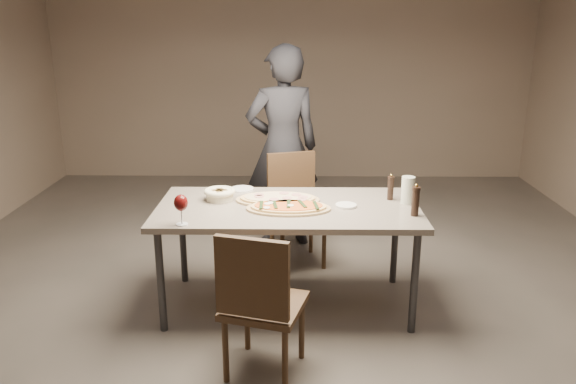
{
  "coord_description": "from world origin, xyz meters",
  "views": [
    {
      "loc": [
        0.05,
        -3.66,
        1.97
      ],
      "look_at": [
        0.0,
        0.0,
        0.85
      ],
      "focal_mm": 35.0,
      "sensor_mm": 36.0,
      "label": 1
    }
  ],
  "objects_px": {
    "dining_table": "(288,214)",
    "zucchini_pizza": "(288,207)",
    "ham_pizza": "(278,199)",
    "chair_near": "(259,298)",
    "pepper_mill_left": "(415,201)",
    "diner": "(283,148)",
    "chair_far": "(295,202)",
    "carafe": "(408,190)",
    "bread_basket": "(220,194)"
  },
  "relations": [
    {
      "from": "dining_table",
      "to": "zucchini_pizza",
      "type": "distance_m",
      "value": 0.11
    },
    {
      "from": "ham_pizza",
      "to": "chair_near",
      "type": "xyz_separation_m",
      "value": [
        -0.07,
        -0.99,
        -0.26
      ]
    },
    {
      "from": "ham_pizza",
      "to": "pepper_mill_left",
      "type": "bearing_deg",
      "value": -38.23
    },
    {
      "from": "dining_table",
      "to": "diner",
      "type": "xyz_separation_m",
      "value": [
        -0.06,
        1.19,
        0.2
      ]
    },
    {
      "from": "ham_pizza",
      "to": "chair_far",
      "type": "relative_size",
      "value": 0.65
    },
    {
      "from": "ham_pizza",
      "to": "pepper_mill_left",
      "type": "height_order",
      "value": "pepper_mill_left"
    },
    {
      "from": "pepper_mill_left",
      "to": "chair_near",
      "type": "bearing_deg",
      "value": -144.74
    },
    {
      "from": "carafe",
      "to": "chair_near",
      "type": "distance_m",
      "value": 1.4
    },
    {
      "from": "carafe",
      "to": "chair_near",
      "type": "relative_size",
      "value": 0.21
    },
    {
      "from": "zucchini_pizza",
      "to": "ham_pizza",
      "type": "distance_m",
      "value": 0.2
    },
    {
      "from": "dining_table",
      "to": "chair_near",
      "type": "height_order",
      "value": "chair_near"
    },
    {
      "from": "chair_far",
      "to": "carafe",
      "type": "bearing_deg",
      "value": 120.07
    },
    {
      "from": "dining_table",
      "to": "chair_far",
      "type": "bearing_deg",
      "value": 86.83
    },
    {
      "from": "chair_far",
      "to": "diner",
      "type": "bearing_deg",
      "value": -89.98
    },
    {
      "from": "bread_basket",
      "to": "chair_near",
      "type": "distance_m",
      "value": 1.11
    },
    {
      "from": "carafe",
      "to": "diner",
      "type": "bearing_deg",
      "value": 128.51
    },
    {
      "from": "dining_table",
      "to": "chair_far",
      "type": "distance_m",
      "value": 0.84
    },
    {
      "from": "chair_near",
      "to": "bread_basket",
      "type": "bearing_deg",
      "value": 124.2
    },
    {
      "from": "chair_near",
      "to": "dining_table",
      "type": "bearing_deg",
      "value": 96.16
    },
    {
      "from": "ham_pizza",
      "to": "carafe",
      "type": "bearing_deg",
      "value": -22.54
    },
    {
      "from": "zucchini_pizza",
      "to": "pepper_mill_left",
      "type": "height_order",
      "value": "pepper_mill_left"
    },
    {
      "from": "zucchini_pizza",
      "to": "diner",
      "type": "height_order",
      "value": "diner"
    },
    {
      "from": "dining_table",
      "to": "chair_far",
      "type": "height_order",
      "value": "chair_far"
    },
    {
      "from": "zucchini_pizza",
      "to": "chair_near",
      "type": "distance_m",
      "value": 0.86
    },
    {
      "from": "ham_pizza",
      "to": "chair_far",
      "type": "height_order",
      "value": "chair_far"
    },
    {
      "from": "ham_pizza",
      "to": "bread_basket",
      "type": "relative_size",
      "value": 2.66
    },
    {
      "from": "bread_basket",
      "to": "carafe",
      "type": "height_order",
      "value": "carafe"
    },
    {
      "from": "dining_table",
      "to": "carafe",
      "type": "height_order",
      "value": "carafe"
    },
    {
      "from": "dining_table",
      "to": "diner",
      "type": "height_order",
      "value": "diner"
    },
    {
      "from": "dining_table",
      "to": "pepper_mill_left",
      "type": "bearing_deg",
      "value": -12.93
    },
    {
      "from": "dining_table",
      "to": "bread_basket",
      "type": "distance_m",
      "value": 0.51
    },
    {
      "from": "diner",
      "to": "bread_basket",
      "type": "bearing_deg",
      "value": 54.82
    },
    {
      "from": "pepper_mill_left",
      "to": "diner",
      "type": "bearing_deg",
      "value": 122.91
    },
    {
      "from": "zucchini_pizza",
      "to": "carafe",
      "type": "relative_size",
      "value": 2.98
    },
    {
      "from": "zucchini_pizza",
      "to": "chair_far",
      "type": "bearing_deg",
      "value": 67.54
    },
    {
      "from": "zucchini_pizza",
      "to": "pepper_mill_left",
      "type": "bearing_deg",
      "value": -27.33
    },
    {
      "from": "carafe",
      "to": "diner",
      "type": "height_order",
      "value": "diner"
    },
    {
      "from": "bread_basket",
      "to": "chair_near",
      "type": "relative_size",
      "value": 0.25
    },
    {
      "from": "zucchini_pizza",
      "to": "ham_pizza",
      "type": "bearing_deg",
      "value": 92.21
    },
    {
      "from": "bread_basket",
      "to": "carafe",
      "type": "relative_size",
      "value": 1.16
    },
    {
      "from": "zucchini_pizza",
      "to": "dining_table",
      "type": "bearing_deg",
      "value": 72.21
    },
    {
      "from": "pepper_mill_left",
      "to": "diner",
      "type": "xyz_separation_m",
      "value": [
        -0.89,
        1.38,
        0.04
      ]
    },
    {
      "from": "pepper_mill_left",
      "to": "chair_far",
      "type": "bearing_deg",
      "value": 127.89
    },
    {
      "from": "carafe",
      "to": "chair_far",
      "type": "bearing_deg",
      "value": 136.27
    },
    {
      "from": "dining_table",
      "to": "chair_near",
      "type": "xyz_separation_m",
      "value": [
        -0.15,
        -0.88,
        -0.19
      ]
    },
    {
      "from": "zucchini_pizza",
      "to": "chair_near",
      "type": "bearing_deg",
      "value": -120.34
    },
    {
      "from": "zucchini_pizza",
      "to": "diner",
      "type": "distance_m",
      "value": 1.28
    },
    {
      "from": "pepper_mill_left",
      "to": "carafe",
      "type": "relative_size",
      "value": 1.13
    },
    {
      "from": "zucchini_pizza",
      "to": "chair_far",
      "type": "relative_size",
      "value": 0.62
    },
    {
      "from": "carafe",
      "to": "chair_far",
      "type": "height_order",
      "value": "carafe"
    }
  ]
}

